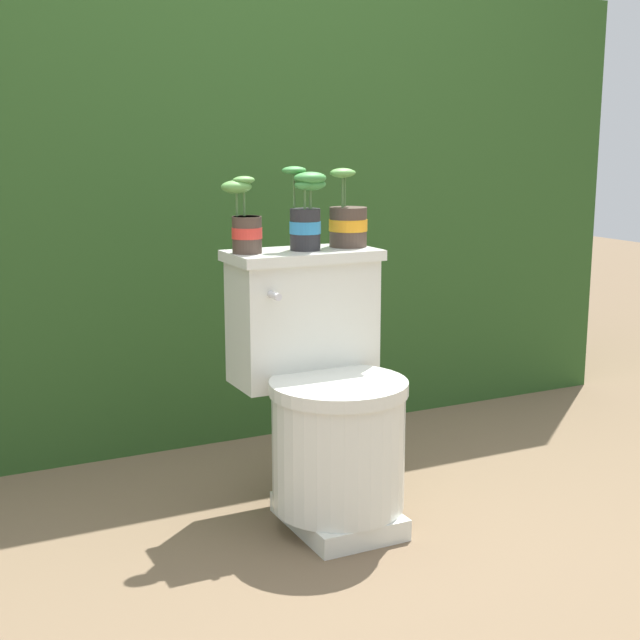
{
  "coord_description": "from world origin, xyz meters",
  "views": [
    {
      "loc": [
        -1.09,
        -2.05,
        1.07
      ],
      "look_at": [
        -0.0,
        0.14,
        0.57
      ],
      "focal_mm": 50.0,
      "sensor_mm": 36.0,
      "label": 1
    }
  ],
  "objects_px": {
    "potted_plant_left": "(245,223)",
    "potted_plant_middle": "(348,221)",
    "potted_plant_midleft": "(306,213)",
    "toilet": "(325,399)"
  },
  "relations": [
    {
      "from": "potted_plant_middle",
      "to": "toilet",
      "type": "bearing_deg",
      "value": -134.29
    },
    {
      "from": "toilet",
      "to": "potted_plant_midleft",
      "type": "bearing_deg",
      "value": 86.16
    },
    {
      "from": "potted_plant_left",
      "to": "potted_plant_midleft",
      "type": "xyz_separation_m",
      "value": [
        0.18,
        -0.01,
        0.02
      ]
    },
    {
      "from": "potted_plant_left",
      "to": "potted_plant_middle",
      "type": "xyz_separation_m",
      "value": [
        0.33,
        0.01,
        -0.01
      ]
    },
    {
      "from": "toilet",
      "to": "potted_plant_left",
      "type": "height_order",
      "value": "potted_plant_left"
    },
    {
      "from": "toilet",
      "to": "potted_plant_middle",
      "type": "xyz_separation_m",
      "value": [
        0.16,
        0.16,
        0.48
      ]
    },
    {
      "from": "potted_plant_midleft",
      "to": "potted_plant_middle",
      "type": "relative_size",
      "value": 1.03
    },
    {
      "from": "toilet",
      "to": "potted_plant_middle",
      "type": "relative_size",
      "value": 3.27
    },
    {
      "from": "potted_plant_left",
      "to": "potted_plant_middle",
      "type": "height_order",
      "value": "potted_plant_middle"
    },
    {
      "from": "toilet",
      "to": "potted_plant_middle",
      "type": "bearing_deg",
      "value": 45.71
    }
  ]
}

